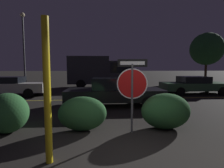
{
  "coord_description": "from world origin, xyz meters",
  "views": [
    {
      "loc": [
        -0.88,
        -3.2,
        1.88
      ],
      "look_at": [
        -0.03,
        5.11,
        1.13
      ],
      "focal_mm": 28.0,
      "sensor_mm": 36.0,
      "label": 1
    }
  ],
  "objects": [
    {
      "name": "street_lamp",
      "position": [
        -7.5,
        14.34,
        4.35
      ],
      "size": [
        0.41,
        0.41,
        7.07
      ],
      "color": "#4C4C51",
      "rests_on": "ground_plane"
    },
    {
      "name": "passing_car_2",
      "position": [
        0.1,
        5.43,
        0.7
      ],
      "size": [
        4.96,
        2.11,
        1.4
      ],
      "rotation": [
        0.0,
        0.0,
        -1.62
      ],
      "color": "black",
      "rests_on": "ground_plane"
    },
    {
      "name": "passing_car_1",
      "position": [
        -6.56,
        9.2,
        0.68
      ],
      "size": [
        4.82,
        1.85,
        1.32
      ],
      "rotation": [
        0.0,
        0.0,
        -1.58
      ],
      "color": "silver",
      "rests_on": "ground_plane"
    },
    {
      "name": "delivery_truck",
      "position": [
        -0.13,
        14.16,
        1.65
      ],
      "size": [
        6.33,
        2.57,
        3.02
      ],
      "rotation": [
        0.0,
        0.0,
        -1.6
      ],
      "color": "#2D2D33",
      "rests_on": "ground_plane"
    },
    {
      "name": "hedge_bush_1",
      "position": [
        -3.41,
        2.07,
        0.58
      ],
      "size": [
        1.17,
        1.15,
        1.17
      ],
      "primitive_type": "ellipsoid",
      "color": "#2D6633",
      "rests_on": "ground_plane"
    },
    {
      "name": "stop_sign",
      "position": [
        0.2,
        1.67,
        1.46
      ],
      "size": [
        0.86,
        0.18,
        2.14
      ],
      "rotation": [
        0.0,
        0.0,
        -0.19
      ],
      "color": "#4C4C51",
      "rests_on": "ground_plane"
    },
    {
      "name": "road_center_stripe",
      "position": [
        0.0,
        7.27,
        0.0
      ],
      "size": [
        38.5,
        0.12,
        0.01
      ],
      "primitive_type": "cube",
      "color": "gold",
      "rests_on": "ground_plane"
    },
    {
      "name": "hedge_bush_2",
      "position": [
        -1.24,
        2.01,
        0.52
      ],
      "size": [
        1.45,
        0.79,
        1.04
      ],
      "primitive_type": "ellipsoid",
      "color": "#2D6633",
      "rests_on": "ground_plane"
    },
    {
      "name": "tree_0",
      "position": [
        14.31,
        19.27,
        4.49
      ],
      "size": [
        4.33,
        4.33,
        6.67
      ],
      "color": "#422D1E",
      "rests_on": "ground_plane"
    },
    {
      "name": "ground_plane",
      "position": [
        0.0,
        0.0,
        0.0
      ],
      "size": [
        260.0,
        260.0,
        0.0
      ],
      "primitive_type": "plane",
      "color": "black"
    },
    {
      "name": "passing_car_3",
      "position": [
        6.5,
        8.95,
        0.66
      ],
      "size": [
        4.99,
        2.26,
        1.29
      ],
      "rotation": [
        0.0,
        0.0,
        -1.63
      ],
      "color": "#335B38",
      "rests_on": "ground_plane"
    },
    {
      "name": "hedge_bush_3",
      "position": [
        1.32,
        1.93,
        0.55
      ],
      "size": [
        1.53,
        1.06,
        1.11
      ],
      "primitive_type": "ellipsoid",
      "color": "#285B2D",
      "rests_on": "ground_plane"
    },
    {
      "name": "yellow_pole_left",
      "position": [
        -1.79,
        0.25,
        1.43
      ],
      "size": [
        0.14,
        0.14,
        2.85
      ],
      "primitive_type": "cylinder",
      "color": "yellow",
      "rests_on": "ground_plane"
    }
  ]
}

